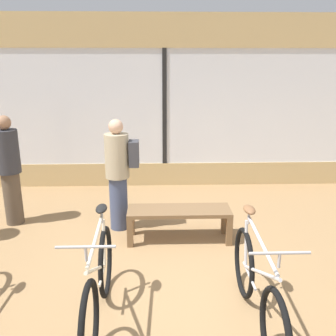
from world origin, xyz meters
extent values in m
plane|color=#99754C|center=(0.00, 0.00, 0.00)|extent=(24.00, 24.00, 0.00)
cube|color=tan|center=(0.00, 3.54, 0.23)|extent=(12.00, 0.08, 0.45)
cube|color=white|center=(0.00, 3.54, 1.52)|extent=(12.00, 0.04, 2.15)
cube|color=tan|center=(0.00, 3.54, 2.90)|extent=(12.00, 0.08, 0.60)
cube|color=black|center=(0.00, 3.51, 1.52)|extent=(0.08, 0.02, 2.15)
torus|color=black|center=(-0.70, -0.01, 0.37)|extent=(0.05, 0.74, 0.74)
torus|color=black|center=(-0.70, -1.00, 0.37)|extent=(0.05, 0.74, 0.74)
cylinder|color=beige|center=(-0.70, -0.54, 0.61)|extent=(0.03, 0.93, 0.51)
cylinder|color=beige|center=(-0.70, -0.05, 0.61)|extent=(0.03, 0.11, 0.49)
cylinder|color=beige|center=(-0.70, -0.51, 0.89)|extent=(0.03, 0.85, 0.10)
cylinder|color=beige|center=(-0.70, -0.23, 0.37)|extent=(0.03, 0.45, 0.03)
cylinder|color=#B2B2B7|center=(-0.70, -0.09, 0.92)|extent=(0.02, 0.02, 0.14)
ellipsoid|color=black|center=(-0.70, -0.09, 1.00)|extent=(0.11, 0.22, 0.06)
cylinder|color=#B2B2B7|center=(-0.70, -0.94, 0.98)|extent=(0.02, 0.02, 0.12)
cylinder|color=#ADADB2|center=(-0.70, -0.94, 1.04)|extent=(0.46, 0.02, 0.02)
torus|color=black|center=(0.75, -0.07, 0.36)|extent=(0.05, 0.73, 0.73)
torus|color=black|center=(0.75, -1.13, 0.36)|extent=(0.05, 0.73, 0.73)
cylinder|color=#BCBCC1|center=(0.75, -0.64, 0.60)|extent=(0.03, 1.00, 0.51)
cylinder|color=#BCBCC1|center=(0.75, -0.11, 0.60)|extent=(0.03, 0.11, 0.49)
cylinder|color=#BCBCC1|center=(0.75, -0.61, 0.88)|extent=(0.03, 0.93, 0.10)
cylinder|color=#BCBCC1|center=(0.75, -0.31, 0.36)|extent=(0.03, 0.48, 0.03)
cylinder|color=#B2B2B7|center=(0.75, -0.15, 0.91)|extent=(0.02, 0.02, 0.14)
ellipsoid|color=brown|center=(0.75, -0.15, 0.99)|extent=(0.11, 0.22, 0.06)
cylinder|color=#B2B2B7|center=(0.75, -1.07, 0.97)|extent=(0.02, 0.02, 0.12)
cylinder|color=#ADADB2|center=(0.75, -1.07, 1.03)|extent=(0.46, 0.02, 0.02)
cube|color=brown|center=(0.14, 1.19, 0.43)|extent=(1.40, 0.44, 0.05)
cube|color=brown|center=(-0.52, 1.01, 0.20)|extent=(0.08, 0.08, 0.40)
cube|color=brown|center=(0.80, 1.01, 0.20)|extent=(0.08, 0.08, 0.40)
cube|color=brown|center=(-0.52, 1.37, 0.20)|extent=(0.08, 0.08, 0.40)
cube|color=brown|center=(0.80, 1.37, 0.20)|extent=(0.08, 0.08, 0.40)
cylinder|color=brown|center=(-2.32, 1.82, 0.40)|extent=(0.37, 0.37, 0.80)
cylinder|color=#333338|center=(-2.32, 1.82, 1.12)|extent=(0.48, 0.48, 0.64)
sphere|color=#9E7051|center=(-2.32, 1.82, 1.54)|extent=(0.21, 0.21, 0.21)
cylinder|color=#424C6B|center=(-0.72, 1.59, 0.39)|extent=(0.26, 0.26, 0.79)
cylinder|color=tan|center=(-0.72, 1.59, 1.10)|extent=(0.34, 0.34, 0.63)
sphere|color=tan|center=(-0.72, 1.59, 1.52)|extent=(0.20, 0.20, 0.20)
cube|color=#38383D|center=(-0.48, 1.59, 1.13)|extent=(0.14, 0.24, 0.36)
camera|label=1|loc=(-0.16, -3.51, 2.41)|focal=40.00mm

